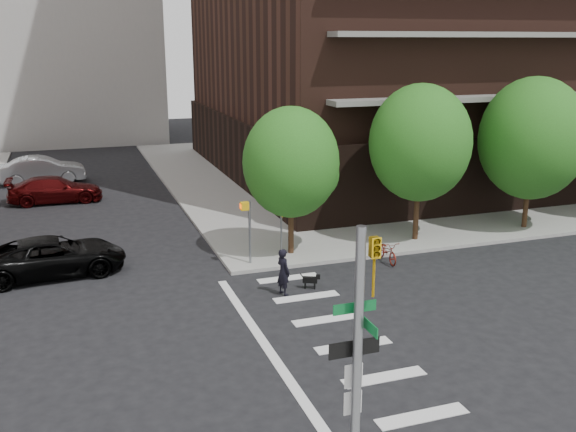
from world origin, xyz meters
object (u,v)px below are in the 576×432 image
object	(u,v)px
traffic_signal	(357,425)
dog_walker	(283,272)
parked_car_silver	(42,170)
parked_car_black	(54,256)
parked_car_maroon	(55,190)
scooter	(387,251)

from	to	relation	value
traffic_signal	dog_walker	size ratio (longest dim) A/B	3.48
parked_car_silver	traffic_signal	bearing A→B (deg)	-172.77
parked_car_black	parked_car_maroon	world-z (taller)	parked_car_black
parked_car_black	dog_walker	bearing A→B (deg)	-126.51
parked_car_black	parked_car_maroon	distance (m)	12.37
parked_car_black	parked_car_silver	size ratio (longest dim) A/B	1.04
traffic_signal	parked_car_black	world-z (taller)	traffic_signal
scooter	dog_walker	world-z (taller)	dog_walker
parked_car_maroon	parked_car_silver	bearing A→B (deg)	8.92
parked_car_silver	scooter	xyz separation A→B (m)	(13.80, -20.92, -0.41)
parked_car_maroon	parked_car_silver	xyz separation A→B (m)	(-0.77, 5.68, 0.12)
parked_car_silver	scooter	world-z (taller)	parked_car_silver
scooter	dog_walker	bearing A→B (deg)	-156.40
parked_car_black	dog_walker	xyz separation A→B (m)	(7.81, -4.84, 0.11)
dog_walker	parked_car_maroon	bearing A→B (deg)	6.87
scooter	parked_car_silver	bearing A→B (deg)	126.29
dog_walker	scooter	bearing A→B (deg)	-86.83
traffic_signal	scooter	bearing A→B (deg)	60.26
parked_car_maroon	scooter	xyz separation A→B (m)	(13.03, -15.24, -0.29)
parked_car_silver	parked_car_black	bearing A→B (deg)	-179.76
parked_car_maroon	scooter	distance (m)	20.05
parked_car_black	parked_car_silver	xyz separation A→B (m)	(-0.77, 18.05, 0.11)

